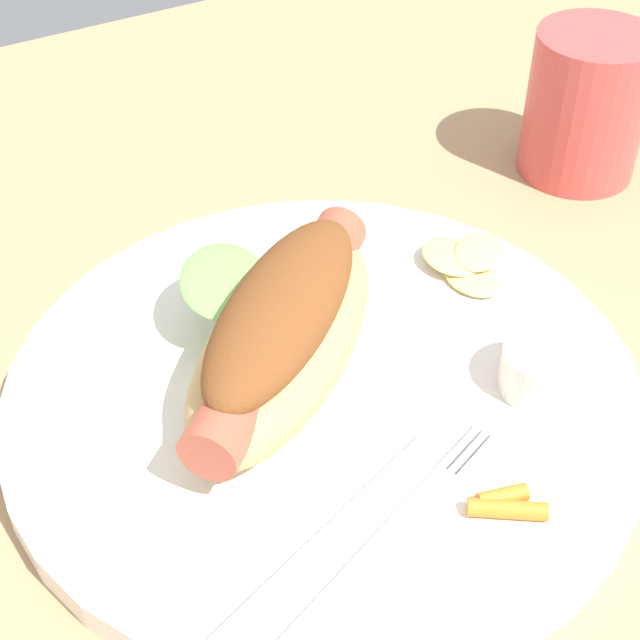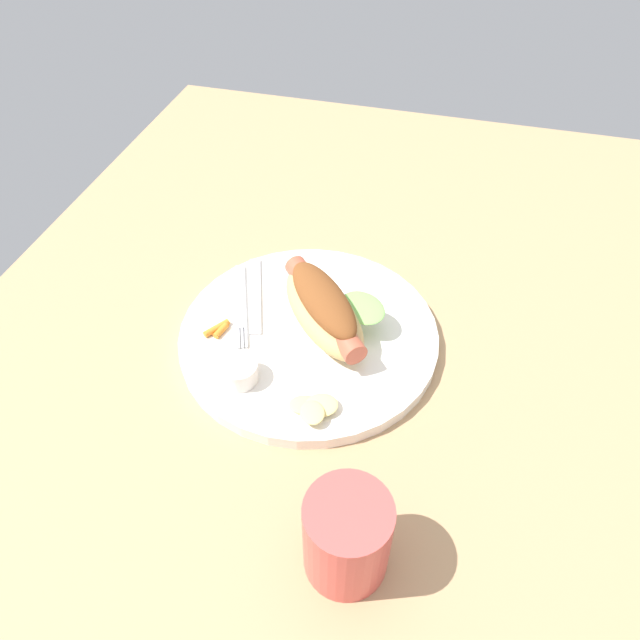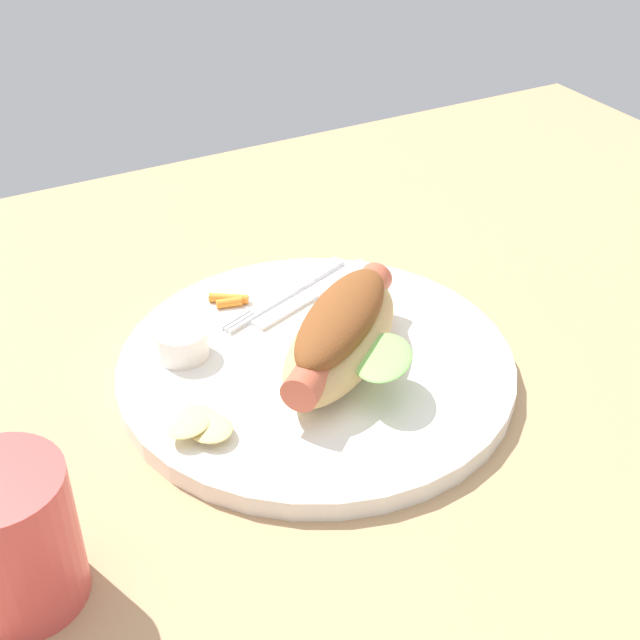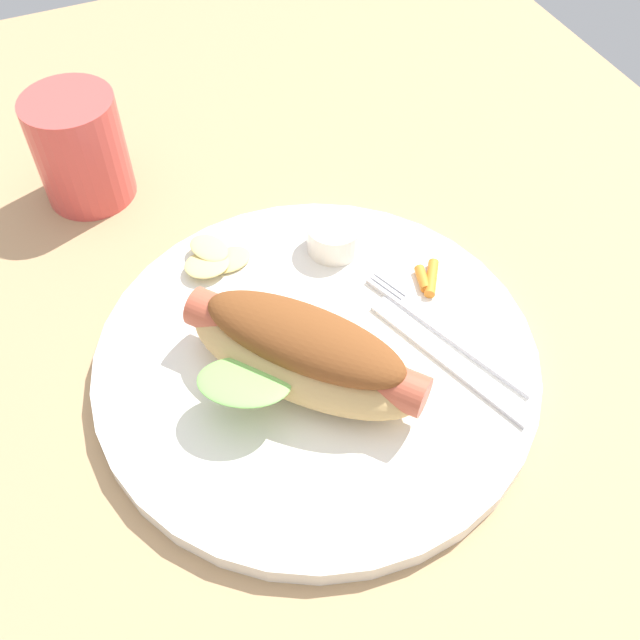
{
  "view_description": "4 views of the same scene",
  "coord_description": "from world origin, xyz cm",
  "px_view_note": "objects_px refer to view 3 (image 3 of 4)",
  "views": [
    {
      "loc": [
        14.37,
        30.27,
        35.36
      ],
      "look_at": [
        -2.51,
        0.7,
        5.04
      ],
      "focal_mm": 54.98,
      "sensor_mm": 36.0,
      "label": 1
    },
    {
      "loc": [
        -48.88,
        -12.46,
        52.99
      ],
      "look_at": [
        -3.15,
        -0.19,
        4.71
      ],
      "focal_mm": 33.17,
      "sensor_mm": 36.0,
      "label": 2
    },
    {
      "loc": [
        -27.81,
        -46.85,
        42.6
      ],
      "look_at": [
        -1.17,
        2.88,
        4.02
      ],
      "focal_mm": 49.06,
      "sensor_mm": 36.0,
      "label": 3
    },
    {
      "loc": [
        25.7,
        -10.42,
        43.07
      ],
      "look_at": [
        -2.29,
        1.72,
        5.3
      ],
      "focal_mm": 41.46,
      "sensor_mm": 36.0,
      "label": 4
    }
  ],
  "objects_px": {
    "sauce_ramekin": "(182,342)",
    "knife": "(314,293)",
    "chips_pile": "(200,425)",
    "plate": "(316,367)",
    "hot_dog": "(343,334)",
    "fork": "(289,292)",
    "carrot_garnish": "(229,300)",
    "drinking_cup": "(12,539)"
  },
  "relations": [
    {
      "from": "fork",
      "to": "plate",
      "type": "bearing_deg",
      "value": 54.86
    },
    {
      "from": "sauce_ramekin",
      "to": "knife",
      "type": "distance_m",
      "value": 0.13
    },
    {
      "from": "plate",
      "to": "sauce_ramekin",
      "type": "distance_m",
      "value": 0.11
    },
    {
      "from": "knife",
      "to": "plate",
      "type": "bearing_deg",
      "value": 43.76
    },
    {
      "from": "plate",
      "to": "sauce_ramekin",
      "type": "relative_size",
      "value": 7.3
    },
    {
      "from": "sauce_ramekin",
      "to": "fork",
      "type": "distance_m",
      "value": 0.12
    },
    {
      "from": "fork",
      "to": "carrot_garnish",
      "type": "xyz_separation_m",
      "value": [
        -0.05,
        0.01,
        0.0
      ]
    },
    {
      "from": "sauce_ramekin",
      "to": "chips_pile",
      "type": "bearing_deg",
      "value": -102.99
    },
    {
      "from": "knife",
      "to": "carrot_garnish",
      "type": "height_order",
      "value": "carrot_garnish"
    },
    {
      "from": "plate",
      "to": "hot_dog",
      "type": "distance_m",
      "value": 0.04
    },
    {
      "from": "fork",
      "to": "carrot_garnish",
      "type": "bearing_deg",
      "value": -32.11
    },
    {
      "from": "hot_dog",
      "to": "knife",
      "type": "relative_size",
      "value": 1.22
    },
    {
      "from": "plate",
      "to": "fork",
      "type": "xyz_separation_m",
      "value": [
        0.02,
        0.09,
        0.01
      ]
    },
    {
      "from": "knife",
      "to": "carrot_garnish",
      "type": "xyz_separation_m",
      "value": [
        -0.07,
        0.02,
        0.0
      ]
    },
    {
      "from": "fork",
      "to": "sauce_ramekin",
      "type": "bearing_deg",
      "value": -1.89
    },
    {
      "from": "hot_dog",
      "to": "chips_pile",
      "type": "height_order",
      "value": "hot_dog"
    },
    {
      "from": "sauce_ramekin",
      "to": "drinking_cup",
      "type": "bearing_deg",
      "value": -135.24
    },
    {
      "from": "fork",
      "to": "chips_pile",
      "type": "xyz_separation_m",
      "value": [
        -0.13,
        -0.13,
        0.0
      ]
    },
    {
      "from": "knife",
      "to": "hot_dog",
      "type": "bearing_deg",
      "value": 55.07
    },
    {
      "from": "chips_pile",
      "to": "plate",
      "type": "bearing_deg",
      "value": 18.28
    },
    {
      "from": "chips_pile",
      "to": "carrot_garnish",
      "type": "distance_m",
      "value": 0.16
    },
    {
      "from": "hot_dog",
      "to": "sauce_ramekin",
      "type": "bearing_deg",
      "value": -74.44
    },
    {
      "from": "fork",
      "to": "carrot_garnish",
      "type": "relative_size",
      "value": 4.37
    },
    {
      "from": "plate",
      "to": "hot_dog",
      "type": "bearing_deg",
      "value": -50.99
    },
    {
      "from": "hot_dog",
      "to": "sauce_ramekin",
      "type": "relative_size",
      "value": 3.97
    },
    {
      "from": "hot_dog",
      "to": "drinking_cup",
      "type": "distance_m",
      "value": 0.28
    },
    {
      "from": "knife",
      "to": "chips_pile",
      "type": "distance_m",
      "value": 0.19
    },
    {
      "from": "hot_dog",
      "to": "fork",
      "type": "bearing_deg",
      "value": -134.62
    },
    {
      "from": "hot_dog",
      "to": "sauce_ramekin",
      "type": "xyz_separation_m",
      "value": [
        -0.1,
        0.07,
        -0.02
      ]
    },
    {
      "from": "hot_dog",
      "to": "carrot_garnish",
      "type": "xyz_separation_m",
      "value": [
        -0.04,
        0.12,
        -0.03
      ]
    },
    {
      "from": "carrot_garnish",
      "to": "drinking_cup",
      "type": "distance_m",
      "value": 0.3
    },
    {
      "from": "chips_pile",
      "to": "carrot_garnish",
      "type": "relative_size",
      "value": 1.78
    },
    {
      "from": "carrot_garnish",
      "to": "drinking_cup",
      "type": "relative_size",
      "value": 0.35
    },
    {
      "from": "hot_dog",
      "to": "carrot_garnish",
      "type": "relative_size",
      "value": 5.2
    },
    {
      "from": "plate",
      "to": "carrot_garnish",
      "type": "distance_m",
      "value": 0.11
    },
    {
      "from": "carrot_garnish",
      "to": "fork",
      "type": "bearing_deg",
      "value": -10.56
    },
    {
      "from": "plate",
      "to": "hot_dog",
      "type": "relative_size",
      "value": 1.84
    },
    {
      "from": "plate",
      "to": "drinking_cup",
      "type": "relative_size",
      "value": 3.32
    },
    {
      "from": "plate",
      "to": "drinking_cup",
      "type": "bearing_deg",
      "value": -157.31
    },
    {
      "from": "plate",
      "to": "carrot_garnish",
      "type": "xyz_separation_m",
      "value": [
        -0.03,
        0.1,
        0.01
      ]
    },
    {
      "from": "knife",
      "to": "drinking_cup",
      "type": "bearing_deg",
      "value": 13.06
    },
    {
      "from": "drinking_cup",
      "to": "carrot_garnish",
      "type": "bearing_deg",
      "value": 43.37
    }
  ]
}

